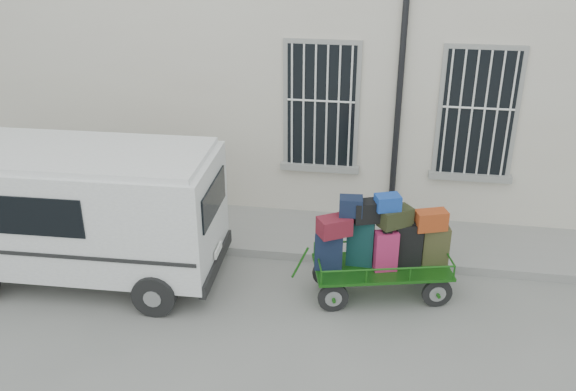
% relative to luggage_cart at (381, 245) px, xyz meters
% --- Properties ---
extents(ground, '(80.00, 80.00, 0.00)m').
position_rel_luggage_cart_xyz_m(ground, '(-0.80, -0.54, -0.89)').
color(ground, slate).
rests_on(ground, ground).
extents(building, '(24.00, 5.15, 6.00)m').
position_rel_luggage_cart_xyz_m(building, '(-0.80, 4.96, 2.11)').
color(building, beige).
rests_on(building, ground).
extents(sidewalk, '(24.00, 1.70, 0.15)m').
position_rel_luggage_cart_xyz_m(sidewalk, '(-0.80, 1.66, -0.82)').
color(sidewalk, gray).
rests_on(sidewalk, ground).
extents(luggage_cart, '(2.45, 1.38, 1.73)m').
position_rel_luggage_cart_xyz_m(luggage_cart, '(0.00, 0.00, 0.00)').
color(luggage_cart, black).
rests_on(luggage_cart, ground).
extents(van, '(4.41, 2.08, 2.19)m').
position_rel_luggage_cart_xyz_m(van, '(-4.66, -0.17, 0.36)').
color(van, silver).
rests_on(van, ground).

